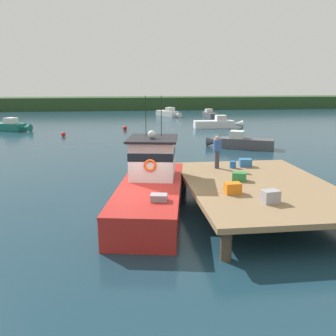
{
  "coord_description": "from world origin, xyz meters",
  "views": [
    {
      "loc": [
        -0.83,
        -14.09,
        5.39
      ],
      "look_at": [
        1.2,
        2.49,
        1.4
      ],
      "focal_mm": 38.59,
      "sensor_mm": 36.0,
      "label": 1
    }
  ],
  "objects_px": {
    "crate_stack_near_edge": "(245,163)",
    "crate_stack_mid_dock": "(233,188)",
    "mooring_buoy_spare_mooring": "(125,128)",
    "moored_boat_far_left": "(209,114)",
    "moored_boat_mid_harbor": "(241,142)",
    "mooring_buoy_channel_marker": "(63,134)",
    "moored_boat_off_the_point": "(169,113)",
    "moored_boat_near_channel": "(217,123)",
    "bait_bucket": "(233,165)",
    "mooring_buoy_inshore": "(216,140)",
    "deckhand_by_the_boat": "(217,151)",
    "moored_boat_far_right": "(9,126)",
    "crate_single_far": "(239,176)",
    "crate_single_by_cleat": "(270,196)",
    "main_fishing_boat": "(152,185)"
  },
  "relations": [
    {
      "from": "bait_bucket",
      "to": "moored_boat_far_left",
      "type": "distance_m",
      "value": 40.15
    },
    {
      "from": "crate_single_far",
      "to": "moored_boat_far_right",
      "type": "height_order",
      "value": "crate_single_far"
    },
    {
      "from": "moored_boat_far_right",
      "to": "mooring_buoy_spare_mooring",
      "type": "distance_m",
      "value": 13.21
    },
    {
      "from": "main_fishing_boat",
      "to": "bait_bucket",
      "type": "bearing_deg",
      "value": 24.33
    },
    {
      "from": "moored_boat_near_channel",
      "to": "bait_bucket",
      "type": "bearing_deg",
      "value": -102.91
    },
    {
      "from": "moored_boat_off_the_point",
      "to": "moored_boat_mid_harbor",
      "type": "distance_m",
      "value": 29.56
    },
    {
      "from": "crate_stack_mid_dock",
      "to": "crate_single_far",
      "type": "xyz_separation_m",
      "value": [
        0.84,
        1.8,
        -0.03
      ]
    },
    {
      "from": "crate_single_far",
      "to": "mooring_buoy_spare_mooring",
      "type": "relative_size",
      "value": 1.19
    },
    {
      "from": "moored_boat_mid_harbor",
      "to": "mooring_buoy_spare_mooring",
      "type": "xyz_separation_m",
      "value": [
        -9.62,
        12.79,
        -0.24
      ]
    },
    {
      "from": "crate_stack_near_edge",
      "to": "mooring_buoy_inshore",
      "type": "relative_size",
      "value": 1.28
    },
    {
      "from": "crate_stack_mid_dock",
      "to": "crate_single_by_cleat",
      "type": "xyz_separation_m",
      "value": [
        1.01,
        -1.21,
        0.01
      ]
    },
    {
      "from": "main_fishing_boat",
      "to": "crate_stack_near_edge",
      "type": "relative_size",
      "value": 16.61
    },
    {
      "from": "crate_single_by_cleat",
      "to": "bait_bucket",
      "type": "distance_m",
      "value": 5.35
    },
    {
      "from": "moored_boat_far_left",
      "to": "mooring_buoy_spare_mooring",
      "type": "bearing_deg",
      "value": -132.4
    },
    {
      "from": "deckhand_by_the_boat",
      "to": "moored_boat_off_the_point",
      "type": "distance_m",
      "value": 41.38
    },
    {
      "from": "crate_stack_near_edge",
      "to": "deckhand_by_the_boat",
      "type": "bearing_deg",
      "value": -172.79
    },
    {
      "from": "crate_single_far",
      "to": "moored_boat_mid_harbor",
      "type": "xyz_separation_m",
      "value": [
        4.8,
        14.19,
        -0.89
      ]
    },
    {
      "from": "crate_single_far",
      "to": "main_fishing_boat",
      "type": "bearing_deg",
      "value": 173.55
    },
    {
      "from": "crate_stack_mid_dock",
      "to": "mooring_buoy_channel_marker",
      "type": "xyz_separation_m",
      "value": [
        -10.23,
        24.54,
        -1.18
      ]
    },
    {
      "from": "crate_stack_mid_dock",
      "to": "bait_bucket",
      "type": "xyz_separation_m",
      "value": [
        1.27,
        4.14,
        -0.04
      ]
    },
    {
      "from": "crate_single_by_cleat",
      "to": "moored_boat_far_right",
      "type": "distance_m",
      "value": 36.1
    },
    {
      "from": "crate_stack_mid_dock",
      "to": "mooring_buoy_channel_marker",
      "type": "relative_size",
      "value": 1.31
    },
    {
      "from": "crate_single_far",
      "to": "deckhand_by_the_boat",
      "type": "distance_m",
      "value": 2.51
    },
    {
      "from": "bait_bucket",
      "to": "moored_boat_far_right",
      "type": "relative_size",
      "value": 0.06
    },
    {
      "from": "moored_boat_off_the_point",
      "to": "moored_boat_far_left",
      "type": "relative_size",
      "value": 1.12
    },
    {
      "from": "bait_bucket",
      "to": "mooring_buoy_inshore",
      "type": "bearing_deg",
      "value": 78.83
    },
    {
      "from": "moored_boat_mid_harbor",
      "to": "mooring_buoy_channel_marker",
      "type": "distance_m",
      "value": 18.03
    },
    {
      "from": "crate_stack_mid_dock",
      "to": "mooring_buoy_channel_marker",
      "type": "bearing_deg",
      "value": 112.63
    },
    {
      "from": "mooring_buoy_spare_mooring",
      "to": "moored_boat_far_left",
      "type": "bearing_deg",
      "value": 47.6
    },
    {
      "from": "moored_boat_mid_harbor",
      "to": "deckhand_by_the_boat",
      "type": "bearing_deg",
      "value": -113.71
    },
    {
      "from": "moored_boat_far_left",
      "to": "moored_boat_far_right",
      "type": "bearing_deg",
      "value": -153.13
    },
    {
      "from": "moored_boat_mid_harbor",
      "to": "moored_boat_far_left",
      "type": "xyz_separation_m",
      "value": [
        3.77,
        27.46,
        -0.06
      ]
    },
    {
      "from": "crate_stack_near_edge",
      "to": "moored_boat_near_channel",
      "type": "distance_m",
      "value": 25.77
    },
    {
      "from": "moored_boat_mid_harbor",
      "to": "moored_boat_far_left",
      "type": "height_order",
      "value": "moored_boat_mid_harbor"
    },
    {
      "from": "moored_boat_far_left",
      "to": "mooring_buoy_spare_mooring",
      "type": "relative_size",
      "value": 9.81
    },
    {
      "from": "crate_stack_near_edge",
      "to": "bait_bucket",
      "type": "bearing_deg",
      "value": -161.57
    },
    {
      "from": "crate_stack_near_edge",
      "to": "crate_single_far",
      "type": "relative_size",
      "value": 1.0
    },
    {
      "from": "mooring_buoy_channel_marker",
      "to": "mooring_buoy_inshore",
      "type": "relative_size",
      "value": 0.98
    },
    {
      "from": "moored_boat_off_the_point",
      "to": "mooring_buoy_inshore",
      "type": "bearing_deg",
      "value": -87.92
    },
    {
      "from": "main_fishing_boat",
      "to": "mooring_buoy_inshore",
      "type": "height_order",
      "value": "main_fishing_boat"
    },
    {
      "from": "moored_boat_far_right",
      "to": "mooring_buoy_inshore",
      "type": "height_order",
      "value": "moored_boat_far_right"
    },
    {
      "from": "crate_stack_near_edge",
      "to": "crate_stack_mid_dock",
      "type": "xyz_separation_m",
      "value": [
        -1.99,
        -4.38,
        0.02
      ]
    },
    {
      "from": "crate_stack_near_edge",
      "to": "moored_boat_near_channel",
      "type": "height_order",
      "value": "crate_stack_near_edge"
    },
    {
      "from": "mooring_buoy_inshore",
      "to": "crate_single_by_cleat",
      "type": "bearing_deg",
      "value": -98.94
    },
    {
      "from": "mooring_buoy_inshore",
      "to": "crate_stack_mid_dock",
      "type": "bearing_deg",
      "value": -102.49
    },
    {
      "from": "moored_boat_far_right",
      "to": "mooring_buoy_channel_marker",
      "type": "height_order",
      "value": "moored_boat_far_right"
    },
    {
      "from": "moored_boat_off_the_point",
      "to": "moored_boat_near_channel",
      "type": "bearing_deg",
      "value": -75.99
    },
    {
      "from": "moored_boat_mid_harbor",
      "to": "moored_boat_near_channel",
      "type": "bearing_deg",
      "value": 83.86
    },
    {
      "from": "crate_single_by_cleat",
      "to": "moored_boat_mid_harbor",
      "type": "relative_size",
      "value": 0.11
    },
    {
      "from": "moored_boat_off_the_point",
      "to": "moored_boat_far_right",
      "type": "height_order",
      "value": "moored_boat_far_right"
    }
  ]
}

